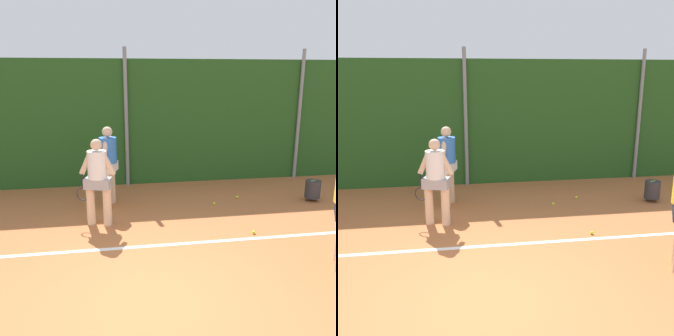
% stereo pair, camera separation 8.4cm
% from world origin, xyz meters
% --- Properties ---
extents(ground_plane, '(26.17, 26.17, 0.00)m').
position_xyz_m(ground_plane, '(0.00, 1.68, 0.00)').
color(ground_plane, '#B76638').
extents(hedge_fence_backdrop, '(17.01, 0.25, 3.36)m').
position_xyz_m(hedge_fence_backdrop, '(0.00, 5.72, 1.68)').
color(hedge_fence_backdrop, '#23511E').
rests_on(hedge_fence_backdrop, ground_plane).
extents(fence_post_center, '(0.10, 0.10, 3.64)m').
position_xyz_m(fence_post_center, '(0.00, 5.54, 1.82)').
color(fence_post_center, gray).
rests_on(fence_post_center, ground_plane).
extents(fence_post_right, '(0.10, 0.10, 3.64)m').
position_xyz_m(fence_post_right, '(4.91, 5.54, 1.82)').
color(fence_post_right, gray).
rests_on(fence_post_right, ground_plane).
extents(court_baseline_paint, '(12.43, 0.10, 0.01)m').
position_xyz_m(court_baseline_paint, '(0.00, 1.68, 0.00)').
color(court_baseline_paint, white).
rests_on(court_baseline_paint, ground_plane).
extents(player_midcourt, '(0.80, 0.43, 1.76)m').
position_xyz_m(player_midcourt, '(-0.73, 2.84, 0.98)').
color(player_midcourt, beige).
rests_on(player_midcourt, ground_plane).
extents(player_backcourt_far, '(0.46, 0.74, 1.84)m').
position_xyz_m(player_backcourt_far, '(-0.51, 3.98, 1.03)').
color(player_backcourt_far, beige).
rests_on(player_backcourt_far, ground_plane).
extents(ball_hopper, '(0.36, 0.36, 0.51)m').
position_xyz_m(ball_hopper, '(4.31, 3.50, 0.29)').
color(ball_hopper, '#2D2D33').
rests_on(ball_hopper, ground_plane).
extents(tennis_ball_0, '(0.07, 0.07, 0.07)m').
position_xyz_m(tennis_ball_0, '(1.89, 3.58, 0.03)').
color(tennis_ball_0, '#CCDB33').
rests_on(tennis_ball_0, ground_plane).
extents(tennis_ball_5, '(0.07, 0.07, 0.07)m').
position_xyz_m(tennis_ball_5, '(2.18, 1.88, 0.03)').
color(tennis_ball_5, '#CCDB33').
rests_on(tennis_ball_5, ground_plane).
extents(tennis_ball_8, '(0.07, 0.07, 0.07)m').
position_xyz_m(tennis_ball_8, '(2.58, 3.94, 0.03)').
color(tennis_ball_8, '#CCDB33').
rests_on(tennis_ball_8, ground_plane).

